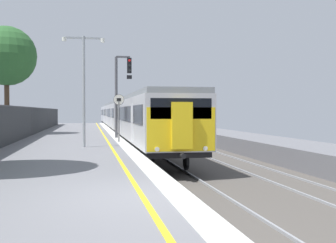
% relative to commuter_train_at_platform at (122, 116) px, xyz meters
% --- Properties ---
extents(ground, '(17.40, 110.00, 1.21)m').
position_rel_commuter_train_at_platform_xyz_m(ground, '(0.54, -37.27, -1.88)').
color(ground, slate).
extents(commuter_train_at_platform, '(2.83, 60.21, 3.81)m').
position_rel_commuter_train_at_platform_xyz_m(commuter_train_at_platform, '(0.00, 0.00, 0.00)').
color(commuter_train_at_platform, '#B7B7BC').
rests_on(commuter_train_at_platform, ground).
extents(signal_gantry, '(1.10, 0.24, 5.30)m').
position_rel_commuter_train_at_platform_xyz_m(signal_gantry, '(-1.48, -17.99, 2.03)').
color(signal_gantry, '#47474C').
rests_on(signal_gantry, ground).
extents(speed_limit_sign, '(0.59, 0.08, 2.66)m').
position_rel_commuter_train_at_platform_xyz_m(speed_limit_sign, '(-1.85, -21.87, 0.43)').
color(speed_limit_sign, '#59595B').
rests_on(speed_limit_sign, ground).
extents(platform_lamp_mid, '(2.00, 0.20, 5.31)m').
position_rel_commuter_train_at_platform_xyz_m(platform_lamp_mid, '(-3.73, -25.04, 1.89)').
color(platform_lamp_mid, '#93999E').
rests_on(platform_lamp_mid, ground).
extents(background_tree_centre, '(4.43, 4.43, 8.07)m').
position_rel_commuter_train_at_platform_xyz_m(background_tree_centre, '(-9.43, -12.20, 4.45)').
color(background_tree_centre, '#473323').
rests_on(background_tree_centre, ground).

